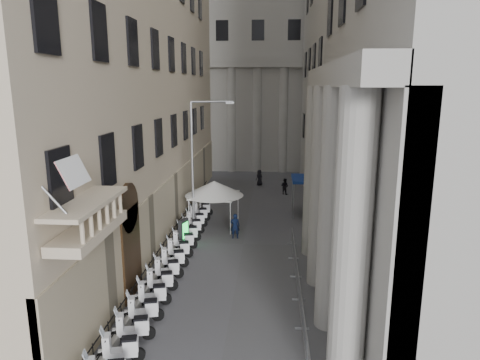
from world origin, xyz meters
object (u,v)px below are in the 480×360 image
Objects in this scene: security_tent at (213,188)px; pedestrian_a at (235,226)px; street_lamp at (198,155)px; info_kiosk at (184,233)px; pedestrian_b at (285,186)px.

pedestrian_a is (1.82, -2.45, -1.98)m from security_tent.
security_tent is at bearing 43.50° from street_lamp.
pedestrian_a is at bearing 47.74° from info_kiosk.
info_kiosk is (-1.29, -4.16, -1.93)m from security_tent.
pedestrian_a is at bearing -53.31° from security_tent.
street_lamp is 5.29× the size of pedestrian_a.
pedestrian_b is at bearing -112.30° from pedestrian_a.
pedestrian_a reaches higher than pedestrian_b.
street_lamp is (-0.78, -1.32, 2.59)m from security_tent.
info_kiosk is 1.17× the size of pedestrian_b.
info_kiosk reaches higher than pedestrian_b.
pedestrian_b is at bearing 60.69° from security_tent.
security_tent is 11.32m from pedestrian_b.
security_tent is at bearing 91.77° from info_kiosk.
info_kiosk reaches higher than pedestrian_a.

